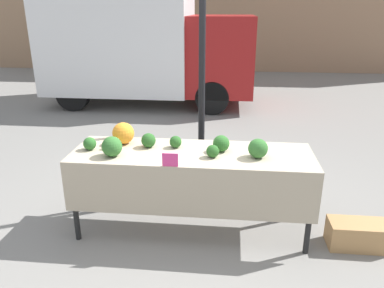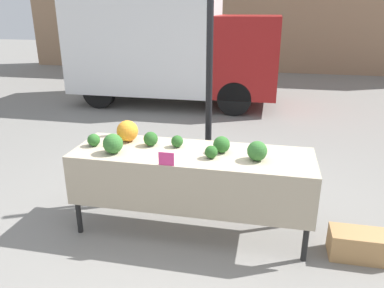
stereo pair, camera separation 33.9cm
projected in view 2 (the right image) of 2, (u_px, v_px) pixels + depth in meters
name	position (u px, v px, depth m)	size (l,w,h in m)	color
ground_plane	(192.00, 228.00, 3.70)	(40.00, 40.00, 0.00)	gray
tent_pole	(209.00, 92.00, 3.96)	(0.07, 0.07, 2.41)	black
parked_truck	(169.00, 43.00, 8.21)	(4.41, 2.07, 2.51)	white
market_table	(191.00, 165.00, 3.40)	(2.21, 0.71, 0.80)	tan
orange_cauliflower	(127.00, 131.00, 3.67)	(0.21, 0.21, 0.21)	orange
romanesco_head	(113.00, 140.00, 3.56)	(0.15, 0.15, 0.12)	#93B238
broccoli_head_0	(151.00, 139.00, 3.57)	(0.14, 0.14, 0.14)	#285B23
broccoli_head_1	(177.00, 141.00, 3.54)	(0.11, 0.11, 0.11)	#285B23
broccoli_head_2	(113.00, 144.00, 3.38)	(0.18, 0.18, 0.18)	#336B2D
broccoli_head_3	(222.00, 145.00, 3.39)	(0.15, 0.15, 0.15)	#2D6628
broccoli_head_4	(211.00, 152.00, 3.27)	(0.11, 0.11, 0.11)	#285B23
broccoli_head_5	(257.00, 151.00, 3.22)	(0.17, 0.17, 0.17)	#336B2D
broccoli_head_6	(94.00, 140.00, 3.56)	(0.12, 0.12, 0.12)	#2D6628
price_sign	(166.00, 159.00, 3.12)	(0.13, 0.01, 0.12)	#E53D84
produce_crate	(360.00, 245.00, 3.23)	(0.52, 0.26, 0.24)	tan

